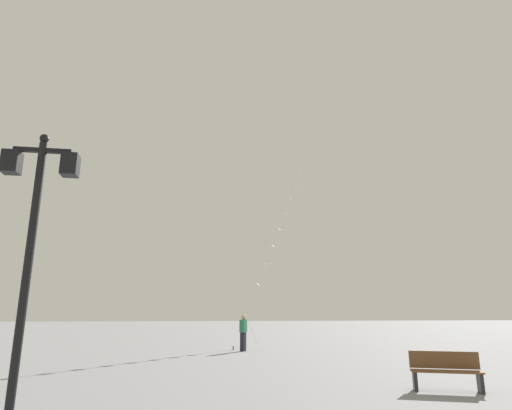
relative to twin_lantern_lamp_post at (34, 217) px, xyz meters
The scene contains 5 objects.
ground_plane 13.03m from the twin_lantern_lamp_post, 78.95° to the left, with size 160.00×160.00×0.00m, color gray.
twin_lantern_lamp_post is the anchor object (origin of this frame).
kite_train 20.38m from the twin_lantern_lamp_post, 66.49° to the left, with size 5.75×7.03×12.03m.
kite_flyer 15.15m from the twin_lantern_lamp_post, 68.77° to the left, with size 0.46×0.60×1.71m.
park_bench 9.61m from the twin_lantern_lamp_post, 15.11° to the left, with size 1.65×1.02×0.89m.
Camera 1 is at (0.25, -0.01, 1.80)m, focal length 30.00 mm.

